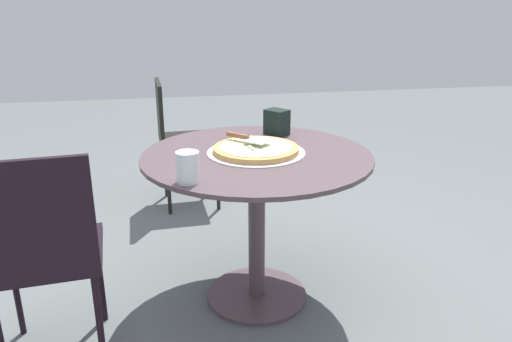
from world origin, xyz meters
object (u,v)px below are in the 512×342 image
at_px(patio_table, 257,190).
at_px(pizza_on_tray, 256,150).
at_px(patio_chair_far, 178,133).
at_px(patio_chair_near, 42,247).
at_px(napkin_dispenser, 277,122).
at_px(pizza_server, 247,138).
at_px(drinking_cup, 188,167).

relative_size(patio_table, pizza_on_tray, 2.33).
bearing_deg(patio_chair_far, patio_chair_near, 70.64).
relative_size(napkin_dispenser, patio_chair_far, 0.15).
bearing_deg(patio_table, patio_chair_near, 20.41).
bearing_deg(pizza_server, drinking_cup, 53.42).
bearing_deg(pizza_server, napkin_dispenser, -130.54).
distance_m(drinking_cup, patio_chair_near, 0.57).
height_order(patio_table, drinking_cup, drinking_cup).
xyz_separation_m(patio_table, drinking_cup, (0.30, 0.29, 0.22)).
height_order(pizza_server, drinking_cup, drinking_cup).
height_order(pizza_server, patio_chair_near, patio_chair_near).
xyz_separation_m(pizza_on_tray, patio_chair_far, (0.29, -1.16, -0.22)).
distance_m(pizza_server, drinking_cup, 0.45).
bearing_deg(napkin_dispenser, drinking_cup, 103.88).
bearing_deg(drinking_cup, patio_chair_far, -90.28).
bearing_deg(drinking_cup, pizza_server, -126.58).
relative_size(patio_table, napkin_dispenser, 8.04).
bearing_deg(pizza_on_tray, patio_chair_far, -75.88).
distance_m(patio_table, pizza_on_tray, 0.18).
xyz_separation_m(pizza_server, patio_chair_near, (0.78, 0.38, -0.25)).
relative_size(drinking_cup, patio_chair_near, 0.13).
bearing_deg(drinking_cup, patio_table, -136.13).
bearing_deg(patio_chair_near, napkin_dispenser, -148.54).
relative_size(pizza_server, patio_chair_near, 0.22).
height_order(pizza_server, patio_chair_far, patio_chair_far).
height_order(drinking_cup, patio_chair_near, patio_chair_near).
distance_m(patio_table, drinking_cup, 0.47).
height_order(pizza_on_tray, patio_chair_far, patio_chair_far).
bearing_deg(patio_table, pizza_server, -69.33).
bearing_deg(pizza_on_tray, napkin_dispenser, -119.13).
distance_m(pizza_server, napkin_dispenser, 0.28).
height_order(napkin_dispenser, patio_chair_far, patio_chair_far).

